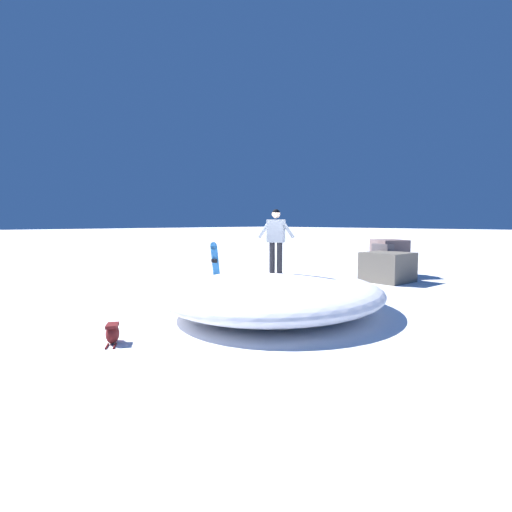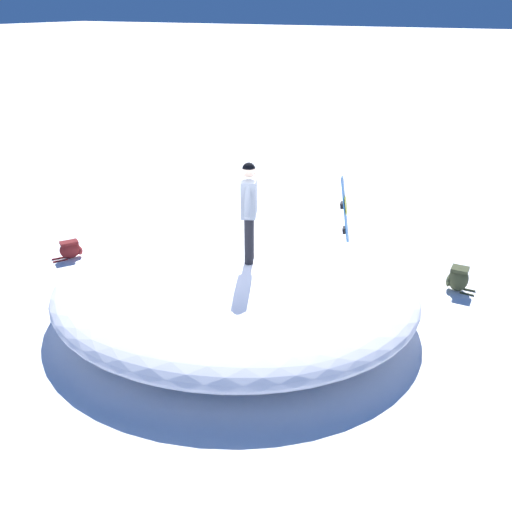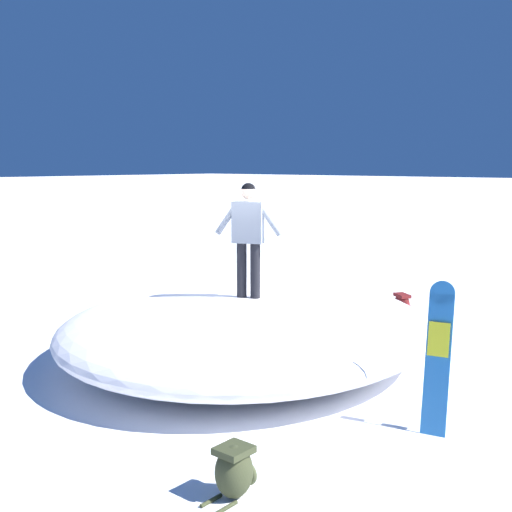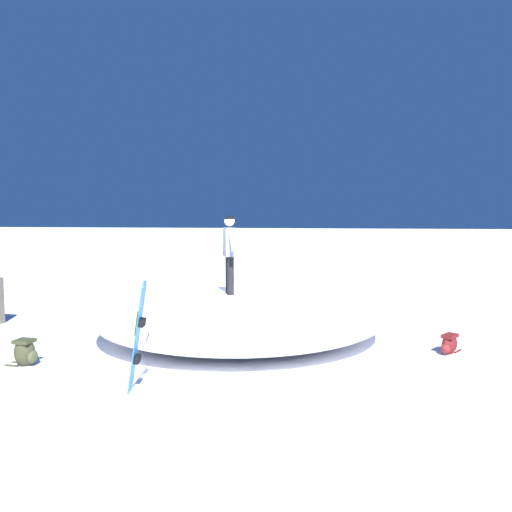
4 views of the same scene
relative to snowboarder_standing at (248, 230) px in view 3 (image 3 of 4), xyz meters
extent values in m
plane|color=white|center=(-0.28, -0.57, -1.91)|extent=(240.00, 240.00, 0.00)
ellipsoid|color=white|center=(-0.19, -0.18, -1.43)|extent=(7.23, 6.78, 0.95)
cylinder|color=black|center=(0.04, -0.09, -0.57)|extent=(0.14, 0.14, 0.78)
cylinder|color=black|center=(-0.04, 0.09, -0.57)|extent=(0.14, 0.14, 0.78)
cube|color=#8C939E|center=(0.00, 0.00, 0.11)|extent=(0.38, 0.48, 0.58)
sphere|color=beige|center=(0.00, 0.00, 0.54)|extent=(0.21, 0.21, 0.21)
cylinder|color=#8C939E|center=(0.13, -0.28, 0.17)|extent=(0.23, 0.37, 0.48)
cylinder|color=#8C939E|center=(-0.13, 0.28, 0.17)|extent=(0.23, 0.37, 0.48)
sphere|color=black|center=(0.00, 0.00, 0.56)|extent=(0.20, 0.20, 0.20)
cube|color=#2672BF|center=(0.52, 3.13, -1.16)|extent=(0.30, 0.31, 1.49)
cylinder|color=#2672BF|center=(0.41, 3.10, -0.42)|extent=(0.12, 0.27, 0.26)
cube|color=yellow|center=(0.51, 3.12, -0.90)|extent=(0.11, 0.23, 0.36)
cube|color=black|center=(0.44, 3.11, -0.90)|extent=(0.13, 0.21, 0.12)
cube|color=black|center=(0.52, 3.12, -1.43)|extent=(0.13, 0.21, 0.12)
ellipsoid|color=#383D23|center=(2.94, 2.44, -1.68)|extent=(0.35, 0.32, 0.46)
ellipsoid|color=#4B5131|center=(2.78, 2.44, -1.75)|extent=(0.10, 0.24, 0.22)
cube|color=#383D23|center=(2.94, 2.44, -1.48)|extent=(0.29, 0.27, 0.06)
cylinder|color=#383D23|center=(3.13, 2.36, -1.89)|extent=(0.24, 0.04, 0.04)
cylinder|color=#383D23|center=(3.13, 2.53, -1.89)|extent=(0.24, 0.04, 0.04)
ellipsoid|color=maroon|center=(-4.25, 0.15, -1.72)|extent=(0.42, 0.48, 0.36)
ellipsoid|color=maroon|center=(-4.15, 0.31, -1.78)|extent=(0.22, 0.20, 0.17)
cube|color=maroon|center=(-4.25, 0.15, -1.57)|extent=(0.36, 0.40, 0.06)
cylinder|color=maroon|center=(-4.43, 0.00, -1.89)|extent=(0.18, 0.26, 0.04)
cylinder|color=maroon|center=(-4.32, -0.08, -1.89)|extent=(0.18, 0.26, 0.04)
camera|label=1|loc=(-7.34, -6.92, 0.35)|focal=27.96mm
camera|label=2|loc=(3.93, -7.04, 2.83)|focal=38.71mm
camera|label=3|loc=(6.74, 6.00, 0.93)|focal=45.48mm
camera|label=4|loc=(-2.56, 9.21, 0.58)|focal=32.85mm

